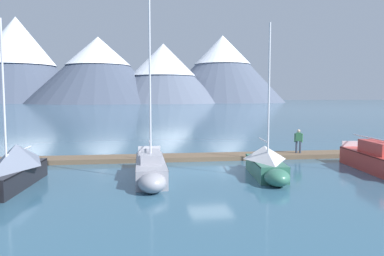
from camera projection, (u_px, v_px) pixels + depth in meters
The scene contains 11 objects.
ground_plane at pixel (211, 170), 22.03m from camera, with size 700.00×700.00×0.00m, color #335B75.
mountain_west_summit at pixel (17, 57), 240.38m from camera, with size 81.84×81.84×54.58m.
mountain_central_massif at pixel (98, 69), 224.92m from camera, with size 85.16×85.16×39.48m.
mountain_shoulder_ridge at pixel (163, 71), 227.04m from camera, with size 68.47×68.47×35.69m.
mountain_east_summit at pixel (222, 68), 252.40m from camera, with size 83.51×83.51×44.62m.
dock at pixel (197, 157), 25.94m from camera, with size 27.33×3.37×0.30m.
sailboat_nearest_berth at pixel (13, 168), 17.85m from camera, with size 2.19×6.63×7.82m.
sailboat_second_berth at pixel (151, 168), 19.66m from camera, with size 1.82×7.14×9.34m.
sailboat_mid_dock_port at pixel (267, 162), 20.32m from camera, with size 2.27×5.59×8.18m.
sailboat_mid_dock_starboard at pixel (383, 161), 21.23m from camera, with size 2.65×7.50×9.34m.
person_on_dock at pixel (299, 140), 26.74m from camera, with size 0.54×0.36×1.69m.
Camera 1 is at (-5.01, -21.18, 4.37)m, focal length 35.15 mm.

